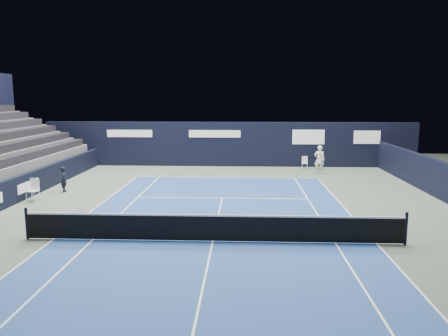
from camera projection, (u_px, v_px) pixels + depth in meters
The scene contains 11 objects.
ground at pixel (216, 225), 16.73m from camera, with size 48.00×48.00×0.00m, color #48564B.
court_surface at pixel (213, 241), 14.76m from camera, with size 10.97×23.77×0.01m, color navy.
folding_chair_back_a at pixel (320, 162), 29.31m from camera, with size 0.52×0.51×0.93m.
folding_chair_back_b at pixel (305, 162), 29.62m from camera, with size 0.42×0.40×0.86m.
line_judge_chair at pixel (34, 188), 20.49m from camera, with size 0.55×0.54×1.05m.
line_judge at pixel (64, 179), 22.43m from camera, with size 0.48×0.31×1.31m, color black.
court_markings at pixel (213, 241), 14.76m from camera, with size 11.03×23.83×0.00m.
tennis_net at pixel (213, 227), 14.68m from camera, with size 12.90×0.10×1.10m.
back_sponsor_wall at pixel (229, 144), 30.78m from camera, with size 26.00×0.63×3.10m.
side_barrier_left at pixel (25, 186), 20.98m from camera, with size 0.33×22.00×1.20m.
tennis_player at pixel (319, 159), 27.80m from camera, with size 0.74×0.90×1.80m.
Camera 1 is at (1.02, -14.14, 4.84)m, focal length 35.00 mm.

